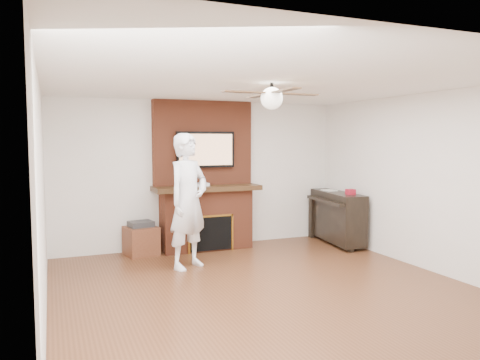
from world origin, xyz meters
name	(u,v)px	position (x,y,z in m)	size (l,w,h in m)	color
room_shell	(271,190)	(0.00, 0.00, 1.25)	(5.36, 5.86, 2.86)	#4C2916
fireplace	(205,190)	(0.00, 2.55, 1.00)	(1.78, 0.64, 2.50)	brown
tv	(206,150)	(0.00, 2.50, 1.68)	(1.00, 0.08, 0.60)	black
ceiling_fan	(272,97)	(0.00, 0.00, 2.33)	(1.21, 1.21, 0.31)	black
person	(188,201)	(-0.60, 1.47, 0.97)	(0.71, 0.47, 1.93)	white
side_table	(141,239)	(-1.10, 2.48, 0.25)	(0.56, 0.56, 0.55)	#552A18
piano	(337,216)	(2.28, 2.00, 0.49)	(0.68, 1.45, 1.01)	black
cable_box	(198,184)	(-0.15, 2.45, 1.10)	(0.34, 0.20, 0.05)	silver
candle_orange	(194,248)	(-0.24, 2.37, 0.06)	(0.07, 0.07, 0.12)	orange
candle_green	(209,249)	(-0.01, 2.31, 0.04)	(0.06, 0.06, 0.08)	#5C8C38
candle_cream	(209,246)	(0.02, 2.38, 0.06)	(0.08, 0.08, 0.12)	beige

